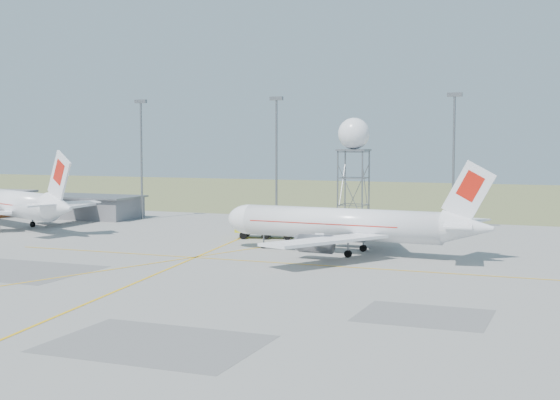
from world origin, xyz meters
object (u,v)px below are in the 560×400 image
at_px(airliner_far, 11,204).
at_px(fire_truck, 269,226).
at_px(airliner_main, 346,225).
at_px(radar_tower, 354,168).

xyz_separation_m(airliner_far, fire_truck, (42.06, 2.99, -2.08)).
relative_size(airliner_main, fire_truck, 3.70).
height_order(airliner_main, fire_truck, airliner_main).
relative_size(airliner_far, fire_truck, 3.77).
xyz_separation_m(airliner_far, radar_tower, (50.75, 14.85, 5.74)).
distance_m(radar_tower, fire_truck, 16.66).
height_order(airliner_far, fire_truck, airliner_far).
bearing_deg(airliner_far, airliner_main, -163.15).
height_order(airliner_main, radar_tower, radar_tower).
relative_size(airliner_main, airliner_far, 0.98).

